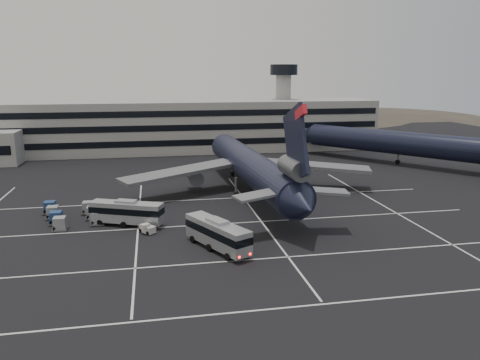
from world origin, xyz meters
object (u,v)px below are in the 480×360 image
bus_far (127,212)px  uld_cluster (71,214)px  bus_near (217,233)px  trijet_main (251,166)px

bus_far → uld_cluster: bus_far is taller
bus_near → uld_cluster: size_ratio=0.94×
bus_far → uld_cluster: size_ratio=0.92×
bus_near → bus_far: size_ratio=1.02×
trijet_main → uld_cluster: size_ratio=4.92×
bus_near → uld_cluster: bus_near is taller
uld_cluster → bus_near: bearing=-38.3°
trijet_main → bus_near: trijet_main is taller
trijet_main → bus_near: bearing=-113.7°
trijet_main → bus_far: 25.61m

